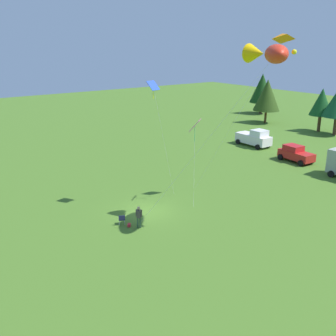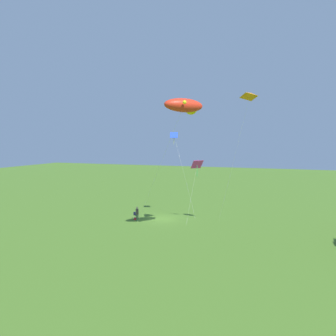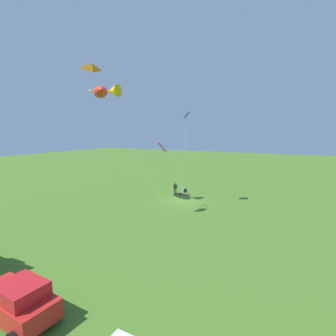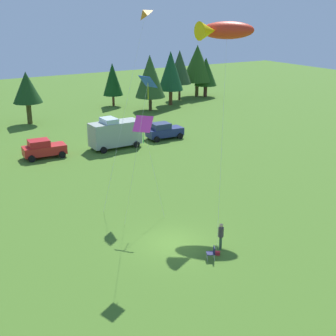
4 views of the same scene
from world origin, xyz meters
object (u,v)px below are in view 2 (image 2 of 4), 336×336
at_px(folding_chair, 136,215).
at_px(kite_large_fish, 185,106).
at_px(kite_diamond_rainbow, 197,165).
at_px(person_kite_flyer, 137,213).
at_px(kite_delta_orange, 250,96).
at_px(backpack_on_grass, 135,219).
at_px(kite_diamond_blue, 174,137).

bearing_deg(folding_chair, kite_large_fish, -101.06).
bearing_deg(kite_large_fish, kite_diamond_rainbow, -174.46).
bearing_deg(person_kite_flyer, folding_chair, 80.04).
xyz_separation_m(folding_chair, kite_delta_orange, (2.86, 13.77, 13.40)).
bearing_deg(kite_delta_orange, person_kite_flyer, -97.20).
bearing_deg(folding_chair, backpack_on_grass, -129.06).
distance_m(backpack_on_grass, kite_delta_orange, 19.42).
distance_m(person_kite_flyer, kite_large_fish, 14.88).
bearing_deg(backpack_on_grass, folding_chair, -155.92).
height_order(person_kite_flyer, kite_delta_orange, kite_delta_orange).
relative_size(kite_diamond_rainbow, kite_diamond_blue, 0.69).
height_order(person_kite_flyer, backpack_on_grass, person_kite_flyer).
distance_m(folding_chair, kite_diamond_rainbow, 9.85).
bearing_deg(backpack_on_grass, kite_diamond_blue, 121.18).
relative_size(folding_chair, kite_diamond_blue, 0.08).
xyz_separation_m(backpack_on_grass, kite_diamond_blue, (-2.49, 4.12, 9.82)).
relative_size(person_kite_flyer, kite_delta_orange, 0.12).
bearing_deg(kite_diamond_rainbow, folding_chair, -86.22).
height_order(backpack_on_grass, kite_diamond_rainbow, kite_diamond_rainbow).
bearing_deg(folding_chair, kite_diamond_blue, -39.94).
bearing_deg(folding_chair, person_kite_flyer, -120.15).
bearing_deg(kite_delta_orange, kite_diamond_rainbow, -118.62).
bearing_deg(kite_large_fish, folding_chair, -127.92).
height_order(backpack_on_grass, kite_large_fish, kite_large_fish).
relative_size(backpack_on_grass, kite_diamond_rainbow, 0.04).
relative_size(backpack_on_grass, kite_large_fish, 0.02).
bearing_deg(person_kite_flyer, backpack_on_grass, 87.47).
bearing_deg(person_kite_flyer, kite_diamond_blue, -2.19).
bearing_deg(kite_large_fish, person_kite_flyer, -124.93).
distance_m(person_kite_flyer, kite_diamond_rainbow, 9.06).
bearing_deg(kite_diamond_blue, kite_large_fish, 25.03).
height_order(kite_delta_orange, kite_diamond_blue, kite_delta_orange).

